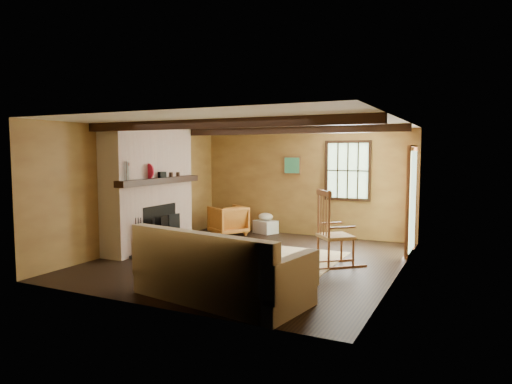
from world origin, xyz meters
The scene contains 10 objects.
ground centered at (0.00, 0.00, 0.00)m, with size 5.50×5.50×0.00m, color black.
room_envelope centered at (0.22, 0.26, 1.63)m, with size 5.02×5.52×2.44m.
fireplace centered at (-2.23, 0.00, 1.10)m, with size 1.02×2.30×2.40m.
rug centered at (0.20, -0.20, 0.00)m, with size 2.50×3.00×0.01m, color tan.
rocking_chair centered at (1.42, 0.23, 0.54)m, with size 1.02×0.98×1.29m.
sofa centered at (0.61, -2.15, 0.33)m, with size 2.45×1.39×0.93m.
firewood_pile centered at (-2.11, 2.57, 0.11)m, with size 0.63×0.11×0.23m.
laundry_basket centered at (-0.89, 2.55, 0.15)m, with size 0.50×0.38×0.30m, color silver.
basket_pillow centered at (-0.89, 2.55, 0.39)m, with size 0.36×0.29×0.18m, color beige.
armchair centered at (-1.57, 1.95, 0.34)m, with size 0.73×0.75×0.68m, color #BF6026.
Camera 1 is at (3.55, -7.12, 1.90)m, focal length 32.00 mm.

